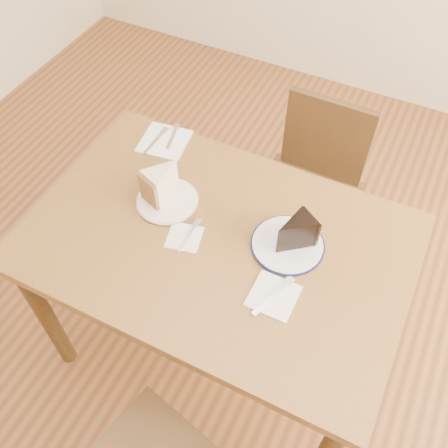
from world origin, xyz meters
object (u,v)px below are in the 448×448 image
at_px(plate_navy, 287,245).
at_px(plate_cream, 168,201).
at_px(table, 218,256).
at_px(chair_far, 309,191).
at_px(chocolate_cake, 293,235).
at_px(carrot_cake, 164,182).

bearing_deg(plate_navy, plate_cream, -178.69).
bearing_deg(plate_navy, table, -161.02).
height_order(chair_far, chocolate_cake, chocolate_cake).
bearing_deg(carrot_cake, plate_cream, -26.68).
height_order(plate_cream, chocolate_cake, chocolate_cake).
bearing_deg(plate_navy, chocolate_cake, 1.12).
bearing_deg(chocolate_cake, plate_navy, 33.61).
height_order(table, chocolate_cake, chocolate_cake).
bearing_deg(plate_cream, chocolate_cake, 1.30).
bearing_deg(plate_cream, plate_navy, 1.31).
relative_size(plate_cream, chocolate_cake, 1.69).
distance_m(carrot_cake, chocolate_cake, 0.46).
bearing_deg(chair_far, carrot_cake, 54.13).
bearing_deg(plate_navy, carrot_cake, 178.52).
xyz_separation_m(chair_far, chocolate_cake, (0.09, -0.51, 0.34)).
bearing_deg(chocolate_cake, carrot_cake, 31.07).
distance_m(chair_far, plate_cream, 0.69).
xyz_separation_m(chair_far, plate_navy, (0.08, -0.51, 0.29)).
distance_m(plate_navy, chocolate_cake, 0.06).
bearing_deg(carrot_cake, chair_far, 74.23).
bearing_deg(plate_navy, chair_far, 98.69).
distance_m(plate_navy, carrot_cake, 0.45).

